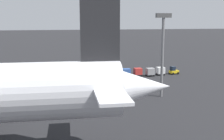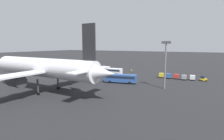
% 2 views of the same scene
% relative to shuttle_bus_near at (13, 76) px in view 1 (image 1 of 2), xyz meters
% --- Properties ---
extents(ground_plane, '(600.00, 600.00, 0.00)m').
position_rel_shuttle_bus_near_xyz_m(ground_plane, '(-8.19, -7.58, -1.86)').
color(ground_plane, '#232326').
extents(shuttle_bus_near, '(11.59, 3.58, 3.08)m').
position_rel_shuttle_bus_near_xyz_m(shuttle_bus_near, '(0.00, 0.00, 0.00)').
color(shuttle_bus_near, white).
rests_on(shuttle_bus_near, ground).
extents(shuttle_bus_far, '(12.30, 5.02, 3.25)m').
position_rel_shuttle_bus_near_xyz_m(shuttle_bus_far, '(-12.25, 14.98, 0.09)').
color(shuttle_bus_far, '#2D5199').
rests_on(shuttle_bus_far, ground).
extents(baggage_tug, '(2.66, 2.16, 2.10)m').
position_rel_shuttle_bus_near_xyz_m(baggage_tug, '(-39.66, -3.41, -0.92)').
color(baggage_tug, gold).
rests_on(baggage_tug, ground).
extents(worker_person, '(0.38, 0.38, 1.74)m').
position_rel_shuttle_bus_near_xyz_m(worker_person, '(-7.07, -9.74, -0.99)').
color(worker_person, '#1E1E2D').
rests_on(worker_person, ground).
extents(cargo_cart_white, '(2.12, 1.83, 2.06)m').
position_rel_shuttle_bus_near_xyz_m(cargo_cart_white, '(-35.87, -2.88, -0.67)').
color(cargo_cart_white, '#38383D').
rests_on(cargo_cart_white, ground).
extents(cargo_cart_grey, '(2.12, 1.83, 2.06)m').
position_rel_shuttle_bus_near_xyz_m(cargo_cart_grey, '(-32.80, -2.09, -0.67)').
color(cargo_cart_grey, '#38383D').
rests_on(cargo_cart_grey, ground).
extents(cargo_cart_red, '(2.12, 1.83, 2.06)m').
position_rel_shuttle_bus_near_xyz_m(cargo_cart_red, '(-29.72, -2.68, -0.67)').
color(cargo_cart_red, '#38383D').
rests_on(cargo_cart_red, ground).
extents(cargo_cart_blue, '(2.12, 1.83, 2.06)m').
position_rel_shuttle_bus_near_xyz_m(cargo_cart_blue, '(-26.65, -2.40, -0.67)').
color(cargo_cart_blue, '#38383D').
rests_on(cargo_cart_blue, ground).
extents(cargo_cart_yellow, '(2.12, 1.83, 2.06)m').
position_rel_shuttle_bus_near_xyz_m(cargo_cart_yellow, '(-23.58, -2.85, -0.67)').
color(cargo_cart_yellow, '#38383D').
rests_on(cargo_cart_yellow, ground).
extents(light_pole, '(2.80, 0.70, 15.31)m').
position_rel_shuttle_bus_near_xyz_m(light_pole, '(-28.63, 16.38, 7.71)').
color(light_pole, slate).
rests_on(light_pole, ground).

